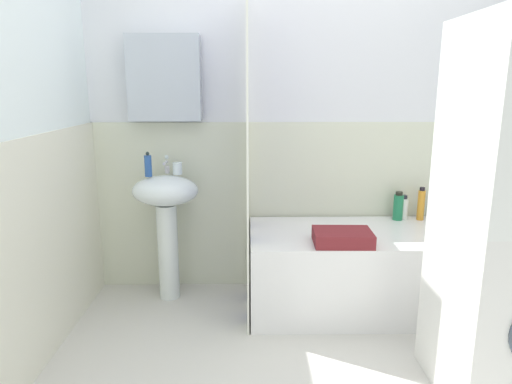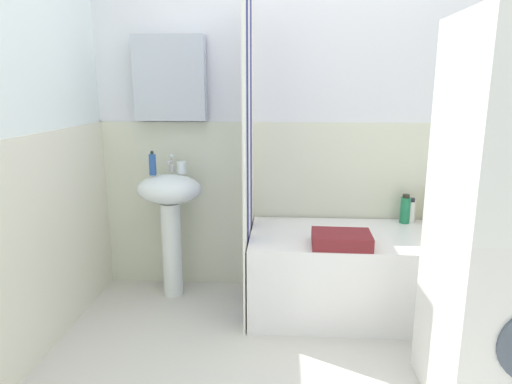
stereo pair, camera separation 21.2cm
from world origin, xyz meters
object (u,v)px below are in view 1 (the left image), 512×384
object	(u,v)px
towel_folded	(343,237)
lotion_bottle	(398,207)
shampoo_bottle	(438,209)
soap_dispenser	(148,165)
conditioner_bottle	(421,204)
toothbrush_cup	(177,168)
bathtub	(359,270)
body_wash_bottle	(403,208)
sink	(166,210)

from	to	relation	value
towel_folded	lotion_bottle	bearing A→B (deg)	45.46
shampoo_bottle	lotion_bottle	distance (m)	0.29
soap_dispenser	conditioner_bottle	distance (m)	1.89
toothbrush_cup	bathtub	bearing A→B (deg)	-10.31
conditioner_bottle	towel_folded	world-z (taller)	conditioner_bottle
towel_folded	toothbrush_cup	bearing A→B (deg)	156.74
bathtub	lotion_bottle	bearing A→B (deg)	39.86
soap_dispenser	shampoo_bottle	world-z (taller)	soap_dispenser
shampoo_bottle	body_wash_bottle	xyz separation A→B (m)	(-0.25, 0.01, 0.01)
body_wash_bottle	shampoo_bottle	bearing A→B (deg)	-2.42
body_wash_bottle	lotion_bottle	bearing A→B (deg)	-157.66
sink	shampoo_bottle	bearing A→B (deg)	3.42
toothbrush_cup	towel_folded	size ratio (longest dim) A/B	0.24
bathtub	towel_folded	distance (m)	0.41
sink	bathtub	world-z (taller)	sink
soap_dispenser	conditioner_bottle	bearing A→B (deg)	3.84
bathtub	towel_folded	xyz separation A→B (m)	(-0.17, -0.23, 0.30)
bathtub	lotion_bottle	xyz separation A→B (m)	(0.33, 0.27, 0.36)
conditioner_bottle	body_wash_bottle	xyz separation A→B (m)	(-0.12, 0.02, -0.03)
body_wash_bottle	lotion_bottle	size ratio (longest dim) A/B	0.85
sink	conditioner_bottle	distance (m)	1.77
conditioner_bottle	body_wash_bottle	size ratio (longest dim) A/B	1.36
soap_dispenser	toothbrush_cup	size ratio (longest dim) A/B	2.02
toothbrush_cup	lotion_bottle	size ratio (longest dim) A/B	0.40
bathtub	lotion_bottle	size ratio (longest dim) A/B	7.08
toothbrush_cup	shampoo_bottle	size ratio (longest dim) A/B	0.52
toothbrush_cup	conditioner_bottle	bearing A→B (deg)	1.76
shampoo_bottle	soap_dispenser	bearing A→B (deg)	-176.17
sink	body_wash_bottle	bearing A→B (deg)	4.29
conditioner_bottle	toothbrush_cup	bearing A→B (deg)	-178.24
bathtub	shampoo_bottle	world-z (taller)	shampoo_bottle
bathtub	conditioner_bottle	distance (m)	0.67
sink	toothbrush_cup	distance (m)	0.29
toothbrush_cup	lotion_bottle	bearing A→B (deg)	1.98
bathtub	conditioner_bottle	xyz separation A→B (m)	(0.48, 0.27, 0.37)
lotion_bottle	towel_folded	xyz separation A→B (m)	(-0.49, -0.50, -0.06)
sink	conditioner_bottle	size ratio (longest dim) A/B	3.70
conditioner_bottle	towel_folded	size ratio (longest dim) A/B	0.68
soap_dispenser	shampoo_bottle	bearing A→B (deg)	3.83
bathtub	shampoo_bottle	distance (m)	0.75
soap_dispenser	body_wash_bottle	distance (m)	1.79
toothbrush_cup	lotion_bottle	world-z (taller)	toothbrush_cup
sink	lotion_bottle	bearing A→B (deg)	3.77
bathtub	towel_folded	world-z (taller)	towel_folded
sink	soap_dispenser	distance (m)	0.32
soap_dispenser	bathtub	size ratio (longest dim) A/B	0.11
sink	towel_folded	distance (m)	1.18
sink	shampoo_bottle	world-z (taller)	sink
bathtub	shampoo_bottle	xyz separation A→B (m)	(0.61, 0.28, 0.34)
soap_dispenser	body_wash_bottle	bearing A→B (deg)	4.71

